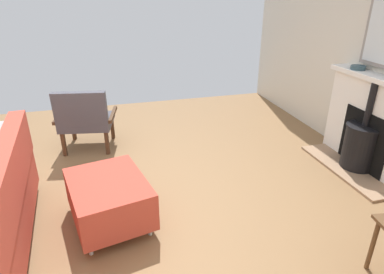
# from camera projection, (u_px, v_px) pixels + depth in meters

# --- Properties ---
(ground_plane) EXTENTS (5.96, 5.89, 0.01)m
(ground_plane) POSITION_uv_depth(u_px,v_px,m) (109.00, 205.00, 3.13)
(ground_plane) COLOR olive
(fireplace) EXTENTS (0.52, 1.36, 1.04)m
(fireplace) POSITION_uv_depth(u_px,v_px,m) (370.00, 131.00, 3.58)
(fireplace) COLOR #9E7A5B
(fireplace) RESTS_ON ground
(mantel_bowl_near) EXTENTS (0.16, 0.16, 0.04)m
(mantel_bowl_near) POSITION_uv_depth(u_px,v_px,m) (358.00, 67.00, 3.65)
(mantel_bowl_near) COLOR #334C56
(mantel_bowl_near) RESTS_ON fireplace
(ottoman) EXTENTS (0.74, 0.88, 0.42)m
(ottoman) POSITION_uv_depth(u_px,v_px,m) (109.00, 198.00, 2.79)
(ottoman) COLOR #B2B2B7
(ottoman) RESTS_ON ground
(armchair_accent) EXTENTS (0.77, 0.68, 0.80)m
(armchair_accent) POSITION_uv_depth(u_px,v_px,m) (85.00, 118.00, 4.00)
(armchair_accent) COLOR #4C3321
(armchair_accent) RESTS_ON ground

